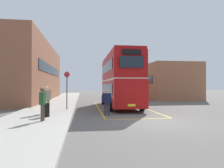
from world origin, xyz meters
The scene contains 12 objects.
ground_plane centered at (0.00, 14.40, 0.00)m, with size 135.60×135.60×0.00m, color #66605B.
sidewalk_left centered at (-6.50, 16.80, 0.07)m, with size 4.00×57.60×0.14m, color #B2ADA3.
brick_building_left centered at (-11.58, 18.96, 3.75)m, with size 7.03×22.68×7.50m.
depot_building_right centered at (8.79, 21.78, 2.57)m, with size 6.66×14.60×5.14m.
double_decker_bus centered at (-0.48, 8.15, 2.51)m, with size 2.85×9.95×4.75m.
single_deck_bus centered at (3.98, 28.39, 1.64)m, with size 3.14×9.06×3.02m.
pedestrian_boarding centered at (-2.28, 2.90, 1.00)m, with size 0.58×0.27×1.73m.
pedestrian_waiting_near centered at (-6.19, 3.34, 1.19)m, with size 0.56×0.41×1.80m.
pedestrian_waiting_far centered at (-5.92, 0.48, 1.15)m, with size 0.28×0.58×1.73m.
litter_bin centered at (-6.02, 1.95, 0.57)m, with size 0.49×0.49×0.85m.
bus_stop_sign centered at (-5.05, 5.69, 1.88)m, with size 0.43×0.16×2.91m.
bay_marking_yellow centered at (-0.49, 6.29, 0.00)m, with size 4.28×11.96×0.01m.
Camera 1 is at (-3.91, -10.76, 1.95)m, focal length 33.64 mm.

